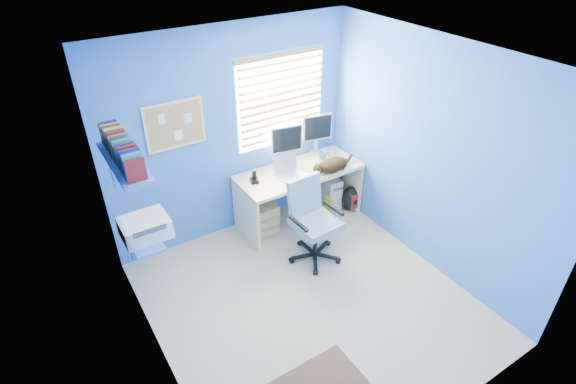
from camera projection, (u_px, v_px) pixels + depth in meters
floor at (309, 301)px, 4.68m from camera, size 3.00×3.20×0.00m
ceiling at (318, 63)px, 3.31m from camera, size 3.00×3.20×0.00m
wall_back at (232, 136)px, 5.13m from camera, size 3.00×0.01×2.50m
wall_front at (457, 321)px, 2.86m from camera, size 3.00×0.01×2.50m
wall_left at (147, 264)px, 3.32m from camera, size 0.01×3.20×2.50m
wall_right at (431, 159)px, 4.67m from camera, size 0.01×3.20×2.50m
desk at (299, 196)px, 5.68m from camera, size 1.56×0.65×0.74m
laptop at (291, 168)px, 5.31m from camera, size 0.34×0.28×0.22m
monitor_left at (286, 146)px, 5.43m from camera, size 0.42×0.20×0.54m
monitor_right at (316, 134)px, 5.71m from camera, size 0.42×0.19×0.54m
phone at (254, 176)px, 5.21m from camera, size 0.12×0.13×0.17m
mug at (322, 155)px, 5.70m from camera, size 0.10×0.09×0.10m
cd_spindle at (330, 152)px, 5.80m from camera, size 0.13×0.13×0.07m
cat at (333, 165)px, 5.44m from camera, size 0.45×0.25×0.16m
tower_pc at (328, 190)px, 6.06m from camera, size 0.23×0.46×0.45m
drawer_boxes at (262, 219)px, 5.54m from camera, size 0.35×0.28×0.41m
yellow_book at (328, 206)px, 5.92m from camera, size 0.03×0.17×0.24m
backpack at (352, 198)px, 5.98m from camera, size 0.33×0.26×0.35m
office_chair at (313, 231)px, 5.09m from camera, size 0.60×0.60×0.98m
window_blinds at (282, 100)px, 5.23m from camera, size 1.15×0.05×1.10m
corkboard at (175, 125)px, 4.66m from camera, size 0.64×0.02×0.52m
wall_shelves at (133, 191)px, 3.82m from camera, size 0.42×0.90×1.05m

